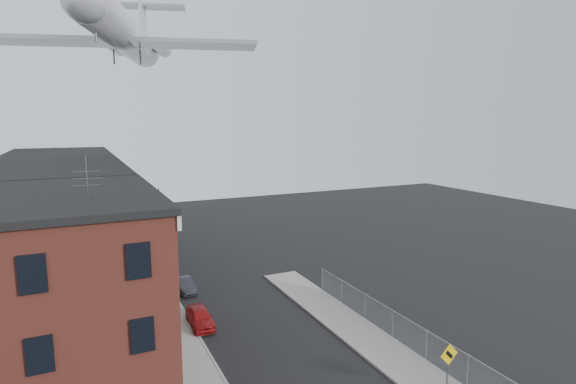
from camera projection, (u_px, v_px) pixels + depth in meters
name	position (u px, v px, depth m)	size (l,w,h in m)	color
sidewalk_left	(145.00, 275.00, 40.07)	(3.00, 62.00, 0.12)	gray
sidewalk_right	(364.00, 336.00, 28.66)	(3.00, 26.00, 0.12)	gray
curb_left	(161.00, 272.00, 40.68)	(0.15, 62.00, 0.14)	gray
curb_right	(344.00, 340.00, 28.05)	(0.15, 26.00, 0.14)	gray
corner_building	(49.00, 301.00, 21.35)	(10.31, 12.30, 12.15)	#381611
row_house_a	(56.00, 250.00, 29.85)	(11.98, 7.00, 10.30)	#5E5E5C
row_house_b	(59.00, 228.00, 36.09)	(11.98, 7.00, 10.30)	gray
row_house_c	(61.00, 212.00, 42.34)	(11.98, 7.00, 10.30)	#5E5E5C
row_house_d	(63.00, 200.00, 48.59)	(11.98, 7.00, 10.30)	gray
row_house_e	(64.00, 191.00, 54.83)	(11.98, 7.00, 10.30)	#5E5E5C
chainlink_fence	(393.00, 324.00, 28.26)	(0.06, 18.06, 1.90)	gray
warning_sign	(448.00, 361.00, 22.15)	(1.10, 0.11, 2.80)	#515156
utility_pole	(152.00, 241.00, 33.95)	(1.80, 0.26, 9.00)	black
street_tree	(139.00, 228.00, 43.14)	(3.22, 3.20, 5.20)	black
car_near	(200.00, 317.00, 30.06)	(1.48, 3.67, 1.25)	maroon
car_mid	(185.00, 285.00, 36.15)	(1.16, 3.34, 1.10)	black
car_far	(155.00, 246.00, 47.11)	(1.87, 4.59, 1.33)	gray
airplane	(125.00, 35.00, 39.45)	(22.81, 26.09, 7.54)	#B9B9BD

